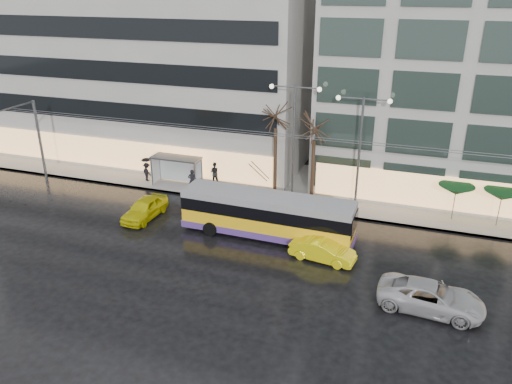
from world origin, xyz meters
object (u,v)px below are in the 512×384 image
at_px(trolleybus, 267,217).
at_px(street_lamp_near, 294,128).
at_px(taxi_a, 145,208).
at_px(bus_shelter, 173,164).

xyz_separation_m(trolleybus, street_lamp_near, (0.04, 6.41, 4.51)).
height_order(trolleybus, taxi_a, trolleybus).
xyz_separation_m(trolleybus, taxi_a, (-9.41, -0.14, -0.72)).
bearing_deg(bus_shelter, street_lamp_near, 0.63).
distance_m(trolleybus, bus_shelter, 12.12).
bearing_deg(street_lamp_near, bus_shelter, -179.37).
bearing_deg(street_lamp_near, taxi_a, -145.26).
distance_m(trolleybus, street_lamp_near, 7.84).
xyz_separation_m(bus_shelter, taxi_a, (0.93, -6.44, -1.20)).
bearing_deg(trolleybus, bus_shelter, 148.66).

